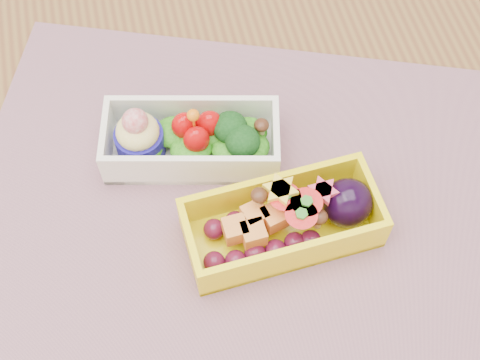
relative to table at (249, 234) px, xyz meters
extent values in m
cube|color=brown|center=(0.00, 0.00, 0.08)|extent=(1.20, 0.80, 0.04)
cube|color=#A16F74|center=(-0.02, -0.01, 0.10)|extent=(0.67, 0.59, 0.00)
cube|color=white|center=(-0.05, 0.06, 0.13)|extent=(0.20, 0.12, 0.05)
ellipsoid|color=#51B625|center=(-0.05, 0.06, 0.12)|extent=(0.18, 0.10, 0.02)
cylinder|color=#19128B|center=(-0.10, 0.07, 0.13)|extent=(0.05, 0.05, 0.03)
sphere|color=red|center=(-0.10, 0.07, 0.16)|extent=(0.03, 0.03, 0.03)
ellipsoid|color=#B90708|center=(-0.05, 0.07, 0.14)|extent=(0.03, 0.02, 0.03)
ellipsoid|color=#B90708|center=(-0.04, 0.05, 0.14)|extent=(0.03, 0.02, 0.03)
ellipsoid|color=#B90708|center=(-0.03, 0.07, 0.14)|extent=(0.03, 0.02, 0.03)
sphere|color=orange|center=(-0.04, 0.06, 0.17)|extent=(0.01, 0.01, 0.01)
ellipsoid|color=black|center=(-0.01, 0.06, 0.14)|extent=(0.04, 0.04, 0.03)
ellipsoid|color=black|center=(0.00, 0.04, 0.14)|extent=(0.04, 0.04, 0.03)
ellipsoid|color=#3F2111|center=(0.02, 0.05, 0.14)|extent=(0.02, 0.02, 0.01)
cube|color=yellow|center=(0.02, -0.05, 0.13)|extent=(0.19, 0.09, 0.05)
ellipsoid|color=#550F2A|center=(-0.02, -0.06, 0.12)|extent=(0.10, 0.05, 0.02)
cube|color=orange|center=(-0.01, -0.05, 0.14)|extent=(0.05, 0.04, 0.02)
cone|color=red|center=(0.02, -0.04, 0.14)|extent=(0.03, 0.03, 0.03)
cone|color=red|center=(0.04, -0.05, 0.14)|extent=(0.03, 0.03, 0.03)
cone|color=red|center=(0.03, -0.06, 0.14)|extent=(0.03, 0.03, 0.03)
cylinder|color=yellow|center=(0.02, -0.03, 0.16)|extent=(0.04, 0.04, 0.01)
cylinder|color=#E53F5B|center=(0.06, -0.04, 0.16)|extent=(0.03, 0.03, 0.01)
ellipsoid|color=#3F2111|center=(0.00, -0.03, 0.14)|extent=(0.02, 0.02, 0.01)
ellipsoid|color=#3F2111|center=(0.05, -0.06, 0.14)|extent=(0.02, 0.02, 0.01)
ellipsoid|color=black|center=(0.09, -0.05, 0.13)|extent=(0.05, 0.05, 0.05)
camera|label=1|loc=(-0.08, -0.32, 0.71)|focal=49.91mm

